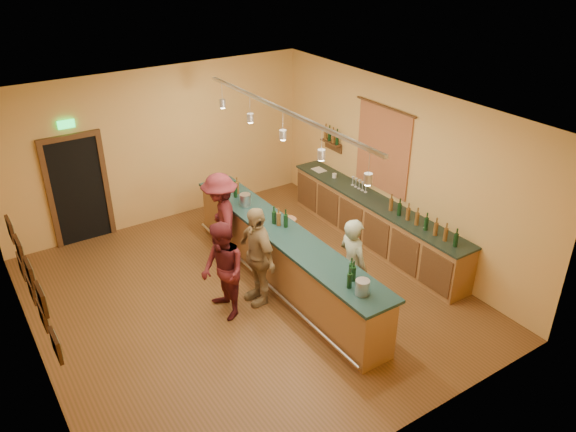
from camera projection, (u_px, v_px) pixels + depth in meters
floor at (247, 297)px, 9.51m from camera, size 7.00×7.00×0.00m
ceiling at (239, 114)px, 8.03m from camera, size 6.50×7.00×0.02m
wall_back at (159, 147)px, 11.36m from camera, size 6.50×0.02×3.20m
wall_front at (399, 335)px, 6.18m from camera, size 6.50×0.02×3.20m
wall_left at (22, 277)px, 7.19m from camera, size 0.02×7.00×3.20m
wall_right at (397, 169)px, 10.35m from camera, size 0.02×7.00×3.20m
doorway at (78, 188)px, 10.74m from camera, size 1.15×0.09×2.48m
tapestry at (383, 150)px, 10.52m from camera, size 0.03×1.40×1.60m
bottle_shelf at (332, 137)px, 11.69m from camera, size 0.17×0.55×0.54m
picture_grid at (32, 281)px, 6.49m from camera, size 0.06×2.20×0.70m
back_counter at (375, 222)px, 10.86m from camera, size 0.60×4.55×1.27m
tasting_bar at (283, 254)px, 9.59m from camera, size 0.74×5.10×1.38m
pendant_track at (283, 120)px, 8.49m from camera, size 0.11×4.60×0.50m
bartender at (353, 265)px, 8.89m from camera, size 0.39×0.59×1.63m
customer_a at (223, 271)px, 8.73m from camera, size 0.67×0.83×1.63m
customer_b at (257, 256)px, 9.05m from camera, size 0.45×1.02×1.73m
customer_c at (221, 220)px, 10.09m from camera, size 1.04×1.31×1.77m
bar_stool at (288, 226)px, 10.71m from camera, size 0.31×0.31×0.64m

